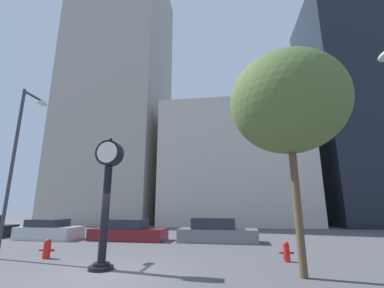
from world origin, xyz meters
TOP-DOWN VIEW (x-y plane):
  - ground_plane at (0.00, 0.00)m, footprint 200.00×200.00m
  - building_tall_tower at (-11.10, 24.00)m, footprint 12.38×12.00m
  - building_storefront_row at (4.66, 24.00)m, footprint 16.44×12.00m
  - building_glass_modern at (19.37, 24.00)m, footprint 9.70×12.00m
  - street_clock at (-0.40, 0.62)m, footprint 0.94×0.83m
  - car_silver at (-7.61, 7.71)m, footprint 3.91×2.06m
  - car_maroon at (-2.41, 7.91)m, footprint 4.72×1.94m
  - car_grey at (3.13, 7.95)m, footprint 4.71×1.97m
  - fire_hydrant_near at (-3.51, 2.08)m, footprint 0.64×0.28m
  - fire_hydrant_far at (6.04, 2.79)m, footprint 0.55×0.24m
  - street_lamp_left at (-5.42, 2.06)m, footprint 0.36×1.57m
  - bare_tree at (6.04, 0.50)m, footprint 3.93×3.93m

SIDE VIEW (x-z plane):
  - ground_plane at x=0.00m, z-range 0.00..0.00m
  - fire_hydrant_far at x=6.04m, z-range 0.01..0.74m
  - fire_hydrant_near at x=-3.51m, z-range 0.00..0.77m
  - car_silver at x=-7.61m, z-range -0.09..1.14m
  - car_maroon at x=-2.41m, z-range -0.10..1.17m
  - car_grey at x=3.13m, z-range -0.12..1.27m
  - street_clock at x=-0.40m, z-range 0.42..4.98m
  - street_lamp_left at x=-5.42m, z-range 1.11..8.51m
  - bare_tree at x=6.04m, z-range 1.87..9.19m
  - building_storefront_row at x=4.66m, z-range 0.00..13.67m
  - building_glass_modern at x=19.37m, z-range 0.00..28.20m
  - building_tall_tower at x=-11.10m, z-range 0.00..36.01m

